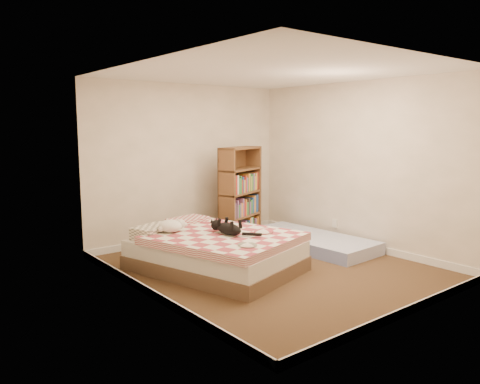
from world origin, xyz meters
TOP-DOWN VIEW (x-y plane):
  - room at (0.00, 0.00)m, footprint 3.51×4.01m
  - bed at (-0.62, 0.42)m, footprint 1.93×2.34m
  - bookshelf at (0.70, 1.55)m, footprint 1.01×0.62m
  - floor_mattress at (1.19, 0.42)m, footprint 1.02×2.08m
  - black_cat at (-0.54, 0.24)m, footprint 0.27×0.74m
  - white_dog at (-1.03, 0.77)m, footprint 0.41×0.43m

SIDE VIEW (x-z plane):
  - floor_mattress at x=1.19m, z-range 0.00..0.18m
  - bed at x=-0.62m, z-range -0.02..0.52m
  - bookshelf at x=0.70m, z-range -0.20..1.31m
  - black_cat at x=-0.54m, z-range 0.48..0.64m
  - white_dog at x=-1.03m, z-range 0.49..0.65m
  - room at x=0.00m, z-range -0.06..2.45m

